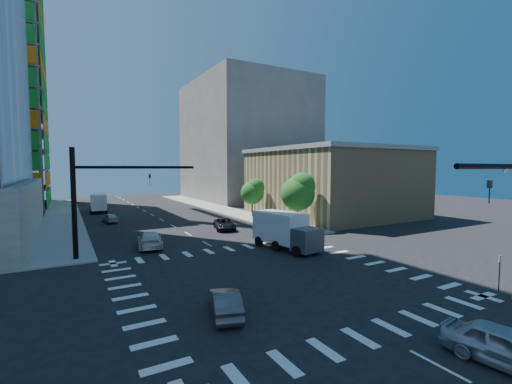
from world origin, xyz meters
TOP-DOWN VIEW (x-y plane):
  - ground at (0.00, 0.00)m, footprint 160.00×160.00m
  - road_markings at (0.00, 0.00)m, footprint 20.00×20.00m
  - sidewalk_ne at (12.50, 40.00)m, footprint 5.00×60.00m
  - sidewalk_nw at (-12.50, 40.00)m, footprint 5.00×60.00m
  - commercial_building at (25.00, 22.00)m, footprint 20.50×22.50m
  - bg_building_ne at (27.00, 55.00)m, footprint 24.00×30.00m
  - signal_mast_nw at (-10.00, 11.50)m, footprint 10.20×0.40m
  - tree_south at (12.63, 13.90)m, footprint 4.16×4.16m
  - tree_north at (12.93, 25.90)m, footprint 3.54×3.52m
  - no_parking_sign at (10.70, -9.00)m, footprint 0.30×0.06m
  - car_nb_near at (2.16, -13.25)m, footprint 2.38×4.61m
  - car_nb_far at (4.73, 18.29)m, footprint 3.51×5.33m
  - car_sb_near at (-5.25, 13.17)m, footprint 2.93×5.49m
  - car_sb_mid at (-6.77, 30.90)m, footprint 2.03×3.95m
  - car_sb_cross at (-5.17, -3.90)m, footprint 2.45×4.14m
  - box_truck_near at (5.59, 6.12)m, footprint 3.67×6.70m
  - box_truck_far at (-7.20, 43.96)m, footprint 2.77×6.05m

SIDE VIEW (x-z plane):
  - ground at x=0.00m, z-range 0.00..0.00m
  - road_markings at x=0.00m, z-range 0.00..0.01m
  - sidewalk_ne at x=12.50m, z-range 0.00..0.15m
  - sidewalk_nw at x=-12.50m, z-range 0.00..0.15m
  - car_sb_mid at x=-6.77m, z-range 0.00..1.28m
  - car_sb_cross at x=-5.17m, z-range 0.00..1.29m
  - car_nb_far at x=4.73m, z-range 0.00..1.36m
  - car_nb_near at x=2.16m, z-range 0.00..1.50m
  - car_sb_near at x=-5.25m, z-range 0.00..1.51m
  - no_parking_sign at x=10.70m, z-range 0.28..2.48m
  - box_truck_far at x=-7.20m, z-range -0.18..2.94m
  - box_truck_near at x=5.59m, z-range -0.19..3.14m
  - tree_north at x=12.93m, z-range 1.10..6.88m
  - tree_south at x=12.63m, z-range 1.27..8.10m
  - commercial_building at x=25.00m, z-range 0.01..10.61m
  - signal_mast_nw at x=-10.00m, z-range 0.99..9.99m
  - bg_building_ne at x=27.00m, z-range 0.00..28.00m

